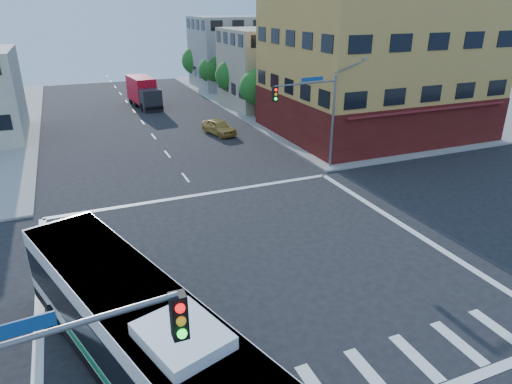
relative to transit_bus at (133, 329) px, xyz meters
name	(u,v)px	position (x,y,z in m)	size (l,w,h in m)	color
ground	(254,265)	(6.29, 4.91, -1.87)	(120.00, 120.00, 0.00)	black
sidewalk_ne	(388,92)	(41.29, 39.91, -1.79)	(50.00, 50.00, 0.15)	gray
corner_building_ne	(375,71)	(26.27, 23.39, 4.02)	(18.10, 15.44, 14.00)	#BB8943
building_east_near	(276,67)	(23.27, 38.89, 2.64)	(12.06, 10.06, 9.00)	tan
building_east_far	(236,52)	(23.27, 52.89, 3.14)	(12.06, 10.06, 10.00)	gray
signal_mast_ne	(314,106)	(15.37, 15.53, 3.11)	(7.91, 1.13, 8.07)	slate
street_tree_a	(257,85)	(18.19, 32.84, 1.72)	(3.60, 3.60, 5.53)	#382414
street_tree_b	(232,74)	(18.19, 40.84, 1.88)	(3.80, 3.80, 5.79)	#382414
street_tree_c	(212,68)	(18.19, 48.84, 1.59)	(3.40, 3.40, 5.29)	#382414
street_tree_d	(196,59)	(18.19, 56.84, 2.01)	(4.00, 4.00, 6.03)	#382414
transit_bus	(133,329)	(0.00, 0.00, 0.00)	(6.62, 13.13, 3.82)	black
box_truck	(144,93)	(7.94, 43.89, -0.20)	(3.06, 7.86, 3.45)	black
parked_car	(219,127)	(12.29, 28.22, -1.15)	(1.71, 4.24, 1.44)	#BA943D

